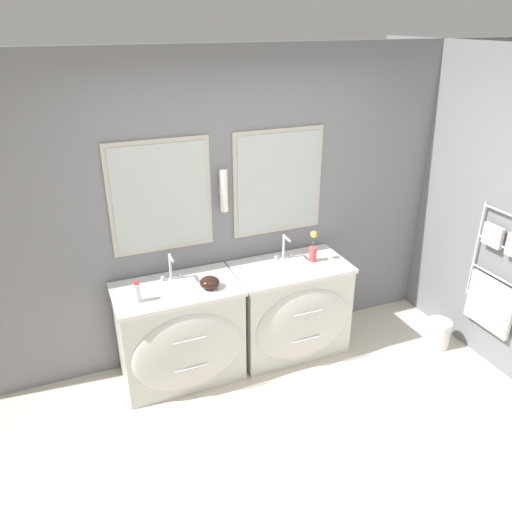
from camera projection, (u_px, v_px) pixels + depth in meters
ground_plane at (325, 468)px, 3.39m from camera, size 16.00×16.00×0.00m
wall_back at (236, 209)px, 4.20m from camera, size 5.44×0.14×2.60m
wall_right at (497, 216)px, 4.11m from camera, size 0.13×3.45×2.60m
vanity_left at (181, 334)px, 4.06m from camera, size 0.99×0.64×0.85m
vanity_right at (291, 309)px, 4.41m from camera, size 0.99×0.64×0.85m
faucet_left at (171, 268)px, 3.98m from camera, size 0.17×0.14×0.23m
faucet_right at (284, 247)px, 4.32m from camera, size 0.17×0.14×0.23m
toiletry_bottle at (137, 292)px, 3.69m from camera, size 0.06×0.06×0.17m
amenity_bowl at (210, 283)px, 3.89m from camera, size 0.16×0.16×0.09m
flower_vase at (313, 249)px, 4.29m from camera, size 0.07×0.07×0.28m
waste_bin at (438, 333)px, 4.59m from camera, size 0.22×0.22×0.26m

